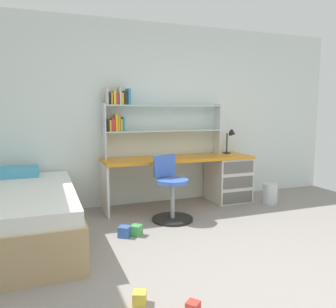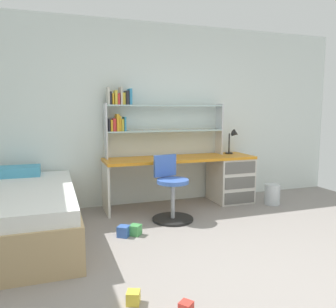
{
  "view_description": "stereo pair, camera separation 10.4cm",
  "coord_description": "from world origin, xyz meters",
  "px_view_note": "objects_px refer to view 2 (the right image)",
  "views": [
    {
      "loc": [
        -1.59,
        -1.98,
        1.39
      ],
      "look_at": [
        -0.18,
        1.79,
        0.86
      ],
      "focal_mm": 35.87,
      "sensor_mm": 36.0,
      "label": 1
    },
    {
      "loc": [
        -1.49,
        -2.01,
        1.39
      ],
      "look_at": [
        -0.18,
        1.79,
        0.86
      ],
      "focal_mm": 35.87,
      "sensor_mm": 36.0,
      "label": 2
    }
  ],
  "objects_px": {
    "swivel_chair": "(171,194)",
    "toy_block_yellow_4": "(133,297)",
    "desk": "(217,176)",
    "toy_block_blue_2": "(124,231)",
    "bookshelf_hutch": "(147,117)",
    "toy_block_red_3": "(186,308)",
    "bed_platform": "(14,216)",
    "waste_bin": "(272,194)",
    "toy_block_green_0": "(135,230)",
    "desk_lamp": "(234,137)"
  },
  "relations": [
    {
      "from": "toy_block_yellow_4",
      "to": "swivel_chair",
      "type": "bearing_deg",
      "value": 62.05
    },
    {
      "from": "bed_platform",
      "to": "toy_block_blue_2",
      "type": "relative_size",
      "value": 17.04
    },
    {
      "from": "bookshelf_hutch",
      "to": "bed_platform",
      "type": "relative_size",
      "value": 0.87
    },
    {
      "from": "toy_block_green_0",
      "to": "toy_block_blue_2",
      "type": "bearing_deg",
      "value": -179.41
    },
    {
      "from": "desk",
      "to": "waste_bin",
      "type": "xyz_separation_m",
      "value": [
        0.72,
        -0.4,
        -0.25
      ]
    },
    {
      "from": "bookshelf_hutch",
      "to": "waste_bin",
      "type": "distance_m",
      "value": 2.17
    },
    {
      "from": "desk_lamp",
      "to": "bed_platform",
      "type": "height_order",
      "value": "desk_lamp"
    },
    {
      "from": "waste_bin",
      "to": "toy_block_green_0",
      "type": "bearing_deg",
      "value": -166.16
    },
    {
      "from": "desk",
      "to": "bookshelf_hutch",
      "type": "relative_size",
      "value": 1.24
    },
    {
      "from": "toy_block_blue_2",
      "to": "bookshelf_hutch",
      "type": "bearing_deg",
      "value": 62.24
    },
    {
      "from": "swivel_chair",
      "to": "toy_block_blue_2",
      "type": "xyz_separation_m",
      "value": [
        -0.7,
        -0.38,
        -0.27
      ]
    },
    {
      "from": "waste_bin",
      "to": "toy_block_blue_2",
      "type": "relative_size",
      "value": 2.53
    },
    {
      "from": "bookshelf_hutch",
      "to": "toy_block_red_3",
      "type": "height_order",
      "value": "bookshelf_hutch"
    },
    {
      "from": "bed_platform",
      "to": "toy_block_blue_2",
      "type": "bearing_deg",
      "value": -12.11
    },
    {
      "from": "toy_block_green_0",
      "to": "toy_block_blue_2",
      "type": "distance_m",
      "value": 0.13
    },
    {
      "from": "desk",
      "to": "toy_block_yellow_4",
      "type": "distance_m",
      "value": 2.92
    },
    {
      "from": "desk_lamp",
      "to": "swivel_chair",
      "type": "distance_m",
      "value": 1.57
    },
    {
      "from": "bed_platform",
      "to": "toy_block_yellow_4",
      "type": "height_order",
      "value": "bed_platform"
    },
    {
      "from": "swivel_chair",
      "to": "desk_lamp",
      "type": "bearing_deg",
      "value": 27.77
    },
    {
      "from": "desk",
      "to": "toy_block_yellow_4",
      "type": "relative_size",
      "value": 23.36
    },
    {
      "from": "toy_block_yellow_4",
      "to": "toy_block_blue_2",
      "type": "bearing_deg",
      "value": 81.41
    },
    {
      "from": "desk_lamp",
      "to": "swivel_chair",
      "type": "relative_size",
      "value": 0.47
    },
    {
      "from": "desk_lamp",
      "to": "toy_block_green_0",
      "type": "xyz_separation_m",
      "value": [
        -1.83,
        -1.04,
        -0.91
      ]
    },
    {
      "from": "desk",
      "to": "swivel_chair",
      "type": "xyz_separation_m",
      "value": [
        -0.93,
        -0.57,
        -0.08
      ]
    },
    {
      "from": "swivel_chair",
      "to": "toy_block_yellow_4",
      "type": "distance_m",
      "value": 1.93
    },
    {
      "from": "desk_lamp",
      "to": "toy_block_yellow_4",
      "type": "xyz_separation_m",
      "value": [
        -2.16,
        -2.35,
        -0.92
      ]
    },
    {
      "from": "bed_platform",
      "to": "swivel_chair",
      "type": "bearing_deg",
      "value": 4.32
    },
    {
      "from": "swivel_chair",
      "to": "waste_bin",
      "type": "relative_size",
      "value": 2.7
    },
    {
      "from": "swivel_chair",
      "to": "toy_block_red_3",
      "type": "distance_m",
      "value": 2.02
    },
    {
      "from": "swivel_chair",
      "to": "toy_block_green_0",
      "type": "distance_m",
      "value": 0.73
    },
    {
      "from": "bookshelf_hutch",
      "to": "toy_block_red_3",
      "type": "relative_size",
      "value": 21.11
    },
    {
      "from": "waste_bin",
      "to": "toy_block_red_3",
      "type": "relative_size",
      "value": 3.61
    },
    {
      "from": "toy_block_red_3",
      "to": "bed_platform",
      "type": "bearing_deg",
      "value": 124.69
    },
    {
      "from": "toy_block_green_0",
      "to": "toy_block_red_3",
      "type": "relative_size",
      "value": 1.4
    },
    {
      "from": "bed_platform",
      "to": "toy_block_green_0",
      "type": "height_order",
      "value": "bed_platform"
    },
    {
      "from": "bed_platform",
      "to": "toy_block_blue_2",
      "type": "xyz_separation_m",
      "value": [
        1.12,
        -0.24,
        -0.22
      ]
    },
    {
      "from": "desk_lamp",
      "to": "desk",
      "type": "bearing_deg",
      "value": -163.72
    },
    {
      "from": "desk_lamp",
      "to": "swivel_chair",
      "type": "bearing_deg",
      "value": -152.23
    },
    {
      "from": "waste_bin",
      "to": "toy_block_green_0",
      "type": "xyz_separation_m",
      "value": [
        -2.21,
        -0.55,
        -0.09
      ]
    },
    {
      "from": "desk",
      "to": "bed_platform",
      "type": "height_order",
      "value": "desk"
    },
    {
      "from": "toy_block_blue_2",
      "to": "bed_platform",
      "type": "bearing_deg",
      "value": 167.89
    },
    {
      "from": "desk_lamp",
      "to": "toy_block_red_3",
      "type": "relative_size",
      "value": 4.56
    },
    {
      "from": "toy_block_green_0",
      "to": "toy_block_red_3",
      "type": "xyz_separation_m",
      "value": [
        -0.01,
        -1.54,
        -0.02
      ]
    },
    {
      "from": "desk",
      "to": "toy_block_red_3",
      "type": "height_order",
      "value": "desk"
    },
    {
      "from": "waste_bin",
      "to": "swivel_chair",
      "type": "bearing_deg",
      "value": -174.09
    },
    {
      "from": "toy_block_blue_2",
      "to": "toy_block_green_0",
      "type": "bearing_deg",
      "value": 0.59
    },
    {
      "from": "desk",
      "to": "desk_lamp",
      "type": "height_order",
      "value": "desk_lamp"
    },
    {
      "from": "desk_lamp",
      "to": "toy_block_red_3",
      "type": "height_order",
      "value": "desk_lamp"
    },
    {
      "from": "desk",
      "to": "bed_platform",
      "type": "xyz_separation_m",
      "value": [
        -2.74,
        -0.71,
        -0.12
      ]
    },
    {
      "from": "bookshelf_hutch",
      "to": "toy_block_blue_2",
      "type": "distance_m",
      "value": 1.78
    }
  ]
}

